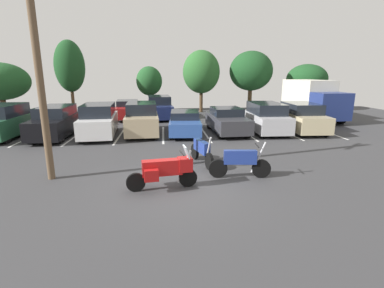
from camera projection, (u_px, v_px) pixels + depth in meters
ground at (182, 187)px, 9.65m from camera, size 44.00×44.00×0.10m
motorcycle_touring at (165, 170)px, 9.27m from camera, size 2.30×0.92×1.39m
motorcycle_second at (202, 151)px, 11.82m from camera, size 0.80×2.20×1.32m
motorcycle_third at (240, 162)px, 10.28m from camera, size 2.22×0.62×1.33m
parking_stripes at (142, 135)px, 17.64m from camera, size 23.56×5.09×0.01m
car_green at (4, 122)px, 16.56m from camera, size 1.92×4.24×1.92m
car_black at (55, 122)px, 16.84m from camera, size 1.88×4.69×1.79m
car_white at (99, 121)px, 17.05m from camera, size 2.20×4.70×1.91m
car_tan at (142, 119)px, 17.72m from camera, size 2.13×4.53×1.91m
car_blue at (185, 122)px, 18.01m from camera, size 2.10×4.94×1.38m
car_charcoal at (227, 121)px, 18.12m from camera, size 2.10×4.68×1.56m
car_silver at (266, 118)px, 18.28m from camera, size 2.03×4.51×1.84m
car_champagne at (302, 118)px, 18.45m from camera, size 2.15×4.41×1.80m
car_far_red at (128, 110)px, 23.82m from camera, size 2.25×4.72×1.50m
car_far_navy at (159, 108)px, 23.87m from camera, size 2.23×4.85×1.85m
box_truck at (312, 99)px, 23.30m from camera, size 2.59×6.62×3.13m
utility_pole at (35, 40)px, 9.19m from camera, size 1.50×1.19×8.98m
tree_center_right at (149, 81)px, 28.11m from camera, size 2.50×2.50×4.32m
tree_left at (0, 82)px, 23.82m from camera, size 4.65×4.65×4.53m
tree_center_left at (307, 79)px, 28.89m from camera, size 3.96×3.96×4.55m
tree_right at (251, 71)px, 27.80m from camera, size 4.12×4.12×5.74m
tree_far_right at (70, 66)px, 25.38m from camera, size 2.58×2.58×6.49m
tree_rear at (201, 72)px, 27.26m from camera, size 3.48×3.48×5.77m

